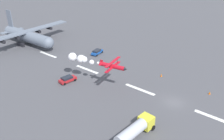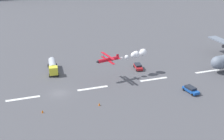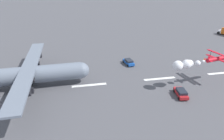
{
  "view_description": "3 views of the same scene",
  "coord_description": "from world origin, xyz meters",
  "px_view_note": "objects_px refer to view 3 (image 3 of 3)",
  "views": [
    {
      "loc": [
        -15.71,
        41.29,
        28.69
      ],
      "look_at": [
        14.17,
        3.72,
        4.9
      ],
      "focal_mm": 37.33,
      "sensor_mm": 36.0,
      "label": 1
    },
    {
      "loc": [
        -8.5,
        -66.35,
        34.06
      ],
      "look_at": [
        15.02,
        3.33,
        2.9
      ],
      "focal_mm": 47.56,
      "sensor_mm": 36.0,
      "label": 2
    },
    {
      "loc": [
        45.47,
        39.7,
        22.39
      ],
      "look_at": [
        37.98,
        0.0,
        3.41
      ],
      "focal_mm": 31.25,
      "sensor_mm": 36.0,
      "label": 3
    }
  ],
  "objects_px": {
    "followme_car_yellow": "(129,62)",
    "airport_staff_sedan": "(181,93)",
    "stunt_biplane_red": "(193,63)",
    "cargo_transport_plane": "(35,74)",
    "traffic_cone_far": "(204,59)"
  },
  "relations": [
    {
      "from": "stunt_biplane_red",
      "to": "traffic_cone_far",
      "type": "distance_m",
      "value": 20.07
    },
    {
      "from": "cargo_transport_plane",
      "to": "airport_staff_sedan",
      "type": "xyz_separation_m",
      "value": [
        -30.22,
        9.63,
        -2.53
      ]
    },
    {
      "from": "airport_staff_sedan",
      "to": "traffic_cone_far",
      "type": "distance_m",
      "value": 24.25
    },
    {
      "from": "cargo_transport_plane",
      "to": "airport_staff_sedan",
      "type": "distance_m",
      "value": 31.82
    },
    {
      "from": "followme_car_yellow",
      "to": "stunt_biplane_red",
      "type": "bearing_deg",
      "value": 124.11
    },
    {
      "from": "airport_staff_sedan",
      "to": "traffic_cone_far",
      "type": "height_order",
      "value": "airport_staff_sedan"
    },
    {
      "from": "followme_car_yellow",
      "to": "airport_staff_sedan",
      "type": "bearing_deg",
      "value": 109.33
    },
    {
      "from": "stunt_biplane_red",
      "to": "followme_car_yellow",
      "type": "distance_m",
      "value": 18.78
    },
    {
      "from": "traffic_cone_far",
      "to": "airport_staff_sedan",
      "type": "bearing_deg",
      "value": 45.23
    },
    {
      "from": "stunt_biplane_red",
      "to": "traffic_cone_far",
      "type": "bearing_deg",
      "value": -133.72
    },
    {
      "from": "stunt_biplane_red",
      "to": "cargo_transport_plane",
      "type": "bearing_deg",
      "value": -10.61
    },
    {
      "from": "cargo_transport_plane",
      "to": "airport_staff_sedan",
      "type": "bearing_deg",
      "value": 162.32
    },
    {
      "from": "stunt_biplane_red",
      "to": "traffic_cone_far",
      "type": "height_order",
      "value": "stunt_biplane_red"
    },
    {
      "from": "followme_car_yellow",
      "to": "airport_staff_sedan",
      "type": "relative_size",
      "value": 1.04
    },
    {
      "from": "stunt_biplane_red",
      "to": "followme_car_yellow",
      "type": "relative_size",
      "value": 3.3
    }
  ]
}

